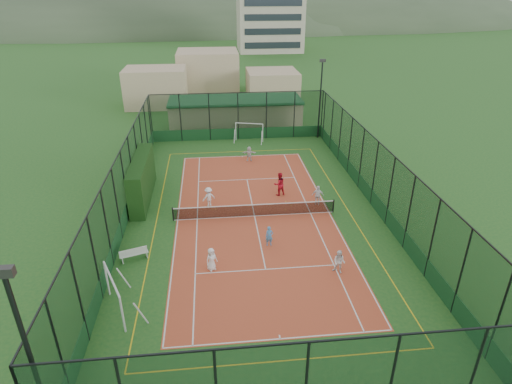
{
  "coord_description": "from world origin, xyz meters",
  "views": [
    {
      "loc": [
        -2.72,
        -26.76,
        15.21
      ],
      "look_at": [
        0.26,
        1.51,
        1.2
      ],
      "focal_mm": 30.0,
      "sensor_mm": 36.0,
      "label": 1
    }
  ],
  "objects_px": {
    "child_near_right": "(339,262)",
    "coach": "(279,184)",
    "floodlight_ne": "(320,100)",
    "child_near_left": "(211,259)",
    "futsal_goal_far": "(249,132)",
    "child_near_mid": "(269,236)",
    "white_bench": "(134,253)",
    "futsal_goal_near": "(114,295)",
    "clubhouse": "(235,112)",
    "child_far_right": "(318,195)",
    "child_far_back": "(249,154)",
    "child_far_left": "(209,197)",
    "floodlight_sw": "(36,375)"
  },
  "relations": [
    {
      "from": "child_near_right",
      "to": "coach",
      "type": "bearing_deg",
      "value": 134.91
    },
    {
      "from": "floodlight_ne",
      "to": "child_near_left",
      "type": "distance_m",
      "value": 25.75
    },
    {
      "from": "futsal_goal_far",
      "to": "child_near_mid",
      "type": "relative_size",
      "value": 2.23
    },
    {
      "from": "white_bench",
      "to": "futsal_goal_near",
      "type": "relative_size",
      "value": 0.5
    },
    {
      "from": "clubhouse",
      "to": "child_near_left",
      "type": "height_order",
      "value": "clubhouse"
    },
    {
      "from": "floodlight_ne",
      "to": "child_far_right",
      "type": "bearing_deg",
      "value": -103.5
    },
    {
      "from": "white_bench",
      "to": "futsal_goal_far",
      "type": "relative_size",
      "value": 0.56
    },
    {
      "from": "clubhouse",
      "to": "coach",
      "type": "xyz_separation_m",
      "value": [
        2.29,
        -18.76,
        -0.62
      ]
    },
    {
      "from": "child_far_back",
      "to": "clubhouse",
      "type": "bearing_deg",
      "value": -81.14
    },
    {
      "from": "child_near_left",
      "to": "child_far_back",
      "type": "height_order",
      "value": "child_near_left"
    },
    {
      "from": "child_far_right",
      "to": "white_bench",
      "type": "bearing_deg",
      "value": 38.3
    },
    {
      "from": "white_bench",
      "to": "child_near_mid",
      "type": "xyz_separation_m",
      "value": [
        8.35,
        0.74,
        0.21
      ]
    },
    {
      "from": "child_near_left",
      "to": "floodlight_ne",
      "type": "bearing_deg",
      "value": 30.78
    },
    {
      "from": "floodlight_ne",
      "to": "futsal_goal_near",
      "type": "relative_size",
      "value": 2.5
    },
    {
      "from": "child_far_right",
      "to": "child_far_back",
      "type": "xyz_separation_m",
      "value": [
        -4.34,
        9.36,
        -0.07
      ]
    },
    {
      "from": "futsal_goal_far",
      "to": "child_near_right",
      "type": "bearing_deg",
      "value": -67.42
    },
    {
      "from": "child_near_mid",
      "to": "child_far_left",
      "type": "relative_size",
      "value": 0.87
    },
    {
      "from": "child_near_left",
      "to": "child_near_mid",
      "type": "height_order",
      "value": "child_near_left"
    },
    {
      "from": "floodlight_sw",
      "to": "floodlight_ne",
      "type": "bearing_deg",
      "value": 62.61
    },
    {
      "from": "child_near_left",
      "to": "child_near_mid",
      "type": "distance_m",
      "value": 4.31
    },
    {
      "from": "futsal_goal_near",
      "to": "child_far_back",
      "type": "bearing_deg",
      "value": -47.74
    },
    {
      "from": "child_near_right",
      "to": "child_far_back",
      "type": "height_order",
      "value": "child_near_right"
    },
    {
      "from": "child_near_mid",
      "to": "child_near_right",
      "type": "height_order",
      "value": "child_near_right"
    },
    {
      "from": "coach",
      "to": "floodlight_sw",
      "type": "bearing_deg",
      "value": 44.76
    },
    {
      "from": "child_near_right",
      "to": "child_far_right",
      "type": "height_order",
      "value": "child_far_right"
    },
    {
      "from": "child_near_right",
      "to": "child_far_left",
      "type": "distance_m",
      "value": 11.69
    },
    {
      "from": "clubhouse",
      "to": "child_near_left",
      "type": "xyz_separation_m",
      "value": [
        -3.14,
        -28.07,
        -0.84
      ]
    },
    {
      "from": "child_far_left",
      "to": "child_near_left",
      "type": "bearing_deg",
      "value": 65.88
    },
    {
      "from": "floodlight_ne",
      "to": "clubhouse",
      "type": "relative_size",
      "value": 0.54
    },
    {
      "from": "floodlight_ne",
      "to": "futsal_goal_far",
      "type": "xyz_separation_m",
      "value": [
        -7.5,
        -0.35,
        -3.16
      ]
    },
    {
      "from": "futsal_goal_far",
      "to": "coach",
      "type": "relative_size",
      "value": 1.58
    },
    {
      "from": "coach",
      "to": "child_near_left",
      "type": "bearing_deg",
      "value": 43.25
    },
    {
      "from": "child_near_mid",
      "to": "coach",
      "type": "distance_m",
      "value": 7.29
    },
    {
      "from": "child_near_mid",
      "to": "child_far_back",
      "type": "relative_size",
      "value": 0.95
    },
    {
      "from": "child_near_left",
      "to": "clubhouse",
      "type": "bearing_deg",
      "value": 51.78
    },
    {
      "from": "child_near_right",
      "to": "futsal_goal_near",
      "type": "bearing_deg",
      "value": -135.86
    },
    {
      "from": "child_near_mid",
      "to": "coach",
      "type": "bearing_deg",
      "value": 72.98
    },
    {
      "from": "floodlight_ne",
      "to": "child_near_mid",
      "type": "xyz_separation_m",
      "value": [
        -8.05,
        -20.44,
        -3.45
      ]
    },
    {
      "from": "futsal_goal_near",
      "to": "child_near_right",
      "type": "bearing_deg",
      "value": -104.74
    },
    {
      "from": "clubhouse",
      "to": "futsal_goal_far",
      "type": "xyz_separation_m",
      "value": [
        1.1,
        -5.75,
        -0.61
      ]
    },
    {
      "from": "child_far_right",
      "to": "child_far_back",
      "type": "height_order",
      "value": "child_far_right"
    },
    {
      "from": "floodlight_sw",
      "to": "child_far_left",
      "type": "bearing_deg",
      "value": 73.89
    },
    {
      "from": "child_near_mid",
      "to": "child_near_right",
      "type": "xyz_separation_m",
      "value": [
        3.62,
        -3.28,
        0.06
      ]
    },
    {
      "from": "floodlight_sw",
      "to": "child_far_right",
      "type": "bearing_deg",
      "value": 52.94
    },
    {
      "from": "child_far_left",
      "to": "child_far_right",
      "type": "distance_m",
      "value": 8.21
    },
    {
      "from": "child_near_right",
      "to": "child_far_left",
      "type": "height_order",
      "value": "child_far_left"
    },
    {
      "from": "futsal_goal_near",
      "to": "coach",
      "type": "distance_m",
      "value": 16.13
    },
    {
      "from": "futsal_goal_far",
      "to": "child_near_right",
      "type": "height_order",
      "value": "futsal_goal_far"
    },
    {
      "from": "floodlight_sw",
      "to": "child_near_right",
      "type": "relative_size",
      "value": 5.66
    },
    {
      "from": "child_far_left",
      "to": "child_near_right",
      "type": "bearing_deg",
      "value": 104.48
    }
  ]
}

